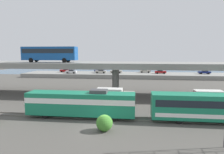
# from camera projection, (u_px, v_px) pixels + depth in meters

# --- Properties ---
(ground_plane) EXTENTS (260.00, 260.00, 0.00)m
(ground_plane) POSITION_uv_depth(u_px,v_px,m) (99.00, 128.00, 25.94)
(ground_plane) COLOR #4C4944
(rail_strip_near) EXTENTS (110.00, 0.12, 0.12)m
(rail_strip_near) POSITION_uv_depth(u_px,v_px,m) (104.00, 119.00, 29.18)
(rail_strip_near) COLOR #59544C
(rail_strip_near) RESTS_ON ground_plane
(rail_strip_far) EXTENTS (110.00, 0.12, 0.12)m
(rail_strip_far) POSITION_uv_depth(u_px,v_px,m) (105.00, 116.00, 30.57)
(rail_strip_far) COLOR #59544C
(rail_strip_far) RESTS_ON ground_plane
(train_locomotive) EXTENTS (16.83, 3.04, 4.18)m
(train_locomotive) POSITION_uv_depth(u_px,v_px,m) (76.00, 102.00, 30.13)
(train_locomotive) COLOR #197A56
(train_locomotive) RESTS_ON ground_plane
(highway_overpass) EXTENTS (96.00, 10.28, 7.34)m
(highway_overpass) POSITION_uv_depth(u_px,v_px,m) (116.00, 66.00, 44.88)
(highway_overpass) COLOR gray
(highway_overpass) RESTS_ON ground_plane
(transit_bus_on_overpass) EXTENTS (12.00, 2.68, 3.40)m
(transit_bus_on_overpass) POSITION_uv_depth(u_px,v_px,m) (50.00, 53.00, 44.94)
(transit_bus_on_overpass) COLOR #14478C
(transit_bus_on_overpass) RESTS_ON highway_overpass
(service_truck_west) EXTENTS (6.80, 2.46, 3.04)m
(service_truck_west) POSITION_uv_depth(u_px,v_px,m) (203.00, 98.00, 35.31)
(service_truck_west) COLOR maroon
(service_truck_west) RESTS_ON ground_plane
(service_truck_east) EXTENTS (6.80, 2.46, 3.04)m
(service_truck_east) POSITION_uv_depth(u_px,v_px,m) (114.00, 96.00, 37.13)
(service_truck_east) COLOR #9E998C
(service_truck_east) RESTS_ON ground_plane
(pier_parking_lot) EXTENTS (78.78, 13.19, 1.52)m
(pier_parking_lot) POSITION_uv_depth(u_px,v_px,m) (125.00, 75.00, 80.08)
(pier_parking_lot) COLOR gray
(pier_parking_lot) RESTS_ON ground_plane
(parked_car_0) EXTENTS (4.27, 1.86, 1.50)m
(parked_car_0) POSITION_uv_depth(u_px,v_px,m) (65.00, 70.00, 84.04)
(parked_car_0) COLOR maroon
(parked_car_0) RESTS_ON pier_parking_lot
(parked_car_1) EXTENTS (4.10, 1.96, 1.50)m
(parked_car_1) POSITION_uv_depth(u_px,v_px,m) (71.00, 71.00, 79.12)
(parked_car_1) COLOR #B7B7BC
(parked_car_1) RESTS_ON pier_parking_lot
(parked_car_2) EXTENTS (4.21, 1.93, 1.50)m
(parked_car_2) POSITION_uv_depth(u_px,v_px,m) (101.00, 71.00, 79.60)
(parked_car_2) COLOR #9E998C
(parked_car_2) RESTS_ON pier_parking_lot
(parked_car_3) EXTENTS (4.58, 2.00, 1.50)m
(parked_car_3) POSITION_uv_depth(u_px,v_px,m) (116.00, 71.00, 80.25)
(parked_car_3) COLOR #9E998C
(parked_car_3) RESTS_ON pier_parking_lot
(parked_car_4) EXTENTS (4.10, 1.84, 1.50)m
(parked_car_4) POSITION_uv_depth(u_px,v_px,m) (100.00, 70.00, 83.55)
(parked_car_4) COLOR navy
(parked_car_4) RESTS_ON pier_parking_lot
(parked_car_5) EXTENTS (4.16, 1.95, 1.50)m
(parked_car_5) POSITION_uv_depth(u_px,v_px,m) (160.00, 72.00, 77.99)
(parked_car_5) COLOR maroon
(parked_car_5) RESTS_ON pier_parking_lot
(parked_car_6) EXTENTS (4.21, 1.99, 1.50)m
(parked_car_6) POSITION_uv_depth(u_px,v_px,m) (145.00, 71.00, 81.76)
(parked_car_6) COLOR #9E998C
(parked_car_6) RESTS_ON pier_parking_lot
(parked_car_7) EXTENTS (4.32, 1.83, 1.50)m
(parked_car_7) POSITION_uv_depth(u_px,v_px,m) (204.00, 72.00, 76.69)
(parked_car_7) COLOR navy
(parked_car_7) RESTS_ON pier_parking_lot
(harbor_water) EXTENTS (140.00, 36.00, 0.01)m
(harbor_water) POSITION_uv_depth(u_px,v_px,m) (127.00, 72.00, 102.84)
(harbor_water) COLOR #2D5170
(harbor_water) RESTS_ON ground_plane
(shrub_right) EXTENTS (2.02, 2.02, 2.02)m
(shrub_right) POSITION_uv_depth(u_px,v_px,m) (104.00, 123.00, 24.82)
(shrub_right) COLOR #3F802D
(shrub_right) RESTS_ON ground_plane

